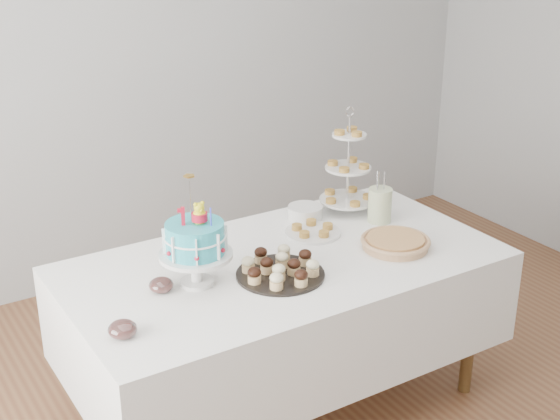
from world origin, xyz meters
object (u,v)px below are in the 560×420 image
jam_bowl_a (123,329)px  pie (395,242)px  cupcake_tray (280,267)px  jam_bowl_b (161,285)px  table (283,305)px  tiered_stand (348,168)px  plate_stack (305,213)px  utensil_pitcher (380,204)px  pastry_plate (313,230)px  birthday_cake (196,256)px

jam_bowl_a → pie: bearing=2.8°
cupcake_tray → jam_bowl_b: 0.50m
jam_bowl_b → table: bearing=-1.6°
pie → table: bearing=161.8°
cupcake_tray → tiered_stand: size_ratio=0.69×
plate_stack → jam_bowl_b: 0.97m
pie → plate_stack: bearing=107.9°
cupcake_tray → utensil_pitcher: (0.72, 0.24, 0.05)m
tiered_stand → utensil_pitcher: (0.05, -0.20, -0.13)m
table → pastry_plate: pastry_plate is taller
pastry_plate → jam_bowl_b: 0.86m
tiered_stand → jam_bowl_b: bearing=-165.6°
birthday_cake → pastry_plate: bearing=37.3°
cupcake_tray → tiered_stand: bearing=33.1°
tiered_stand → jam_bowl_b: (-1.15, -0.30, -0.20)m
birthday_cake → jam_bowl_a: size_ratio=4.34×
jam_bowl_a → birthday_cake: bearing=28.7°
plate_stack → jam_bowl_a: bearing=-154.4°
cupcake_tray → pastry_plate: cupcake_tray is taller
plate_stack → jam_bowl_b: plate_stack is taller
jam_bowl_b → utensil_pitcher: bearing=4.8°
jam_bowl_a → cupcake_tray: bearing=8.1°
jam_bowl_a → jam_bowl_b: jam_bowl_a is taller
birthday_cake → tiered_stand: bearing=41.3°
table → plate_stack: 0.54m
plate_stack → pastry_plate: bearing=-112.3°
cupcake_tray → jam_bowl_b: cupcake_tray is taller
jam_bowl_a → pastry_plate: bearing=19.6°
jam_bowl_a → utensil_pitcher: utensil_pitcher is taller
tiered_stand → pastry_plate: (-0.31, -0.15, -0.21)m
cupcake_tray → jam_bowl_a: (-0.74, -0.11, -0.01)m
pie → plate_stack: plate_stack is taller
birthday_cake → tiered_stand: tiered_stand is taller
cupcake_tray → pie: (0.59, -0.04, -0.01)m
tiered_stand → birthday_cake: bearing=-162.5°
plate_stack → jam_bowl_a: plate_stack is taller
cupcake_tray → jam_bowl_b: size_ratio=3.76×
plate_stack → jam_bowl_b: size_ratio=1.71×
pie → jam_bowl_b: bearing=170.5°
tiered_stand → plate_stack: 0.31m
tiered_stand → jam_bowl_b: size_ratio=5.41×
table → pie: pie is taller
birthday_cake → utensil_pitcher: 1.06m
cupcake_tray → tiered_stand: tiered_stand is taller
cupcake_tray → pie: cupcake_tray is taller
cupcake_tray → utensil_pitcher: bearing=18.4°
jam_bowl_b → tiered_stand: bearing=14.4°
cupcake_tray → plate_stack: bearing=46.8°
pie → jam_bowl_a: size_ratio=2.95×
jam_bowl_b → utensil_pitcher: (1.21, 0.10, 0.06)m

